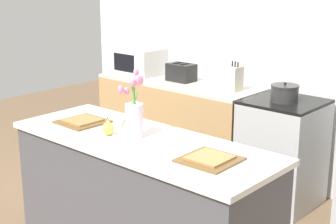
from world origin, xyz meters
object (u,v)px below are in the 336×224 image
Objects in this scene: cooking_pot at (285,93)px; microwave at (140,61)px; stove_range at (282,152)px; flower_vase at (134,114)px; plate_setting_left at (83,121)px; plate_setting_right at (210,159)px; pear_figurine at (108,128)px; toaster at (181,72)px; knife_block at (235,79)px.

cooking_pot is 1.70m from microwave.
stove_range is 1.73m from flower_vase.
microwave is at bearing 123.12° from plate_setting_left.
microwave reaches higher than stove_range.
cooking_pot is (0.01, -0.03, 0.53)m from stove_range.
stove_range is 3.04× the size of plate_setting_left.
plate_setting_left is 1.71m from cooking_pot.
microwave reaches higher than plate_setting_left.
microwave is (-2.14, 1.62, 0.08)m from plate_setting_right.
flower_vase is 0.20m from pear_figurine.
toaster is at bearing 121.46° from flower_vase.
flower_vase is at bearing -58.54° from toaster.
pear_figurine is at bearing -174.92° from plate_setting_right.
toaster is (-0.98, 1.61, -0.10)m from flower_vase.
plate_setting_right is at bearing 0.00° from plate_setting_left.
pear_figurine is 1.89m from toaster.
microwave is (-1.05, 1.62, 0.08)m from plate_setting_left.
flower_vase is at bearing -95.92° from cooking_pot.
flower_vase reaches higher than knife_block.
toaster is (-1.14, 0.01, 0.54)m from stove_range.
toaster is 1.04× the size of knife_block.
flower_vase is at bearing 178.17° from plate_setting_right.
microwave reaches higher than pear_figurine.
knife_block reaches higher than pear_figurine.
pear_figurine is 0.45× the size of knife_block.
plate_setting_left is 1.70m from toaster.
cooking_pot reaches higher than stove_range.
cooking_pot is (-0.44, 1.59, 0.02)m from plate_setting_right.
pear_figurine is 0.75m from plate_setting_right.
toaster reaches higher than stove_range.
flower_vase reaches higher than microwave.
toaster reaches higher than cooking_pot.
flower_vase is at bearing -77.58° from knife_block.
toaster is at bearing 116.19° from pear_figurine.
plate_setting_left is 1.08× the size of toaster.
plate_setting_right is 1.87m from knife_block.
stove_range is at bearing 68.35° from plate_setting_left.
plate_setting_right is 1.64m from cooking_pot.
flower_vase is at bearing 2.25° from plate_setting_left.
toaster reaches higher than plate_setting_right.
toaster is at bearing 1.16° from microwave.
plate_setting_left is at bearing -72.97° from toaster.
cooking_pot is at bearing -0.99° from microwave.
knife_block is (-0.51, -0.01, 0.57)m from stove_range.
flower_vase is 1.58m from cooking_pot.
pear_figurine is 0.40× the size of plate_setting_right.
plate_setting_left is (-0.49, -0.02, -0.14)m from flower_vase.
stove_range is at bearing 0.02° from microwave.
microwave is (-0.56, -0.01, 0.05)m from toaster.
knife_block is at bearing -179.42° from stove_range.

